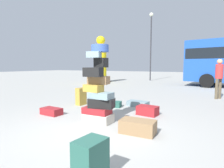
# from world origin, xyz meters

# --- Properties ---
(ground_plane) EXTENTS (80.00, 80.00, 0.00)m
(ground_plane) POSITION_xyz_m (0.00, 0.00, 0.00)
(ground_plane) COLOR #9E9E99
(suitcase_tower) EXTENTS (0.81, 0.59, 1.95)m
(suitcase_tower) POSITION_xyz_m (-0.22, 0.60, 0.76)
(suitcase_tower) COLOR beige
(suitcase_tower) RESTS_ON ground
(suitcase_tan_white_trunk) EXTENTS (0.26, 0.39, 0.63)m
(suitcase_tan_white_trunk) POSITION_xyz_m (-1.92, 2.07, 0.31)
(suitcase_tan_white_trunk) COLOR #B28C33
(suitcase_tan_white_trunk) RESTS_ON ground
(suitcase_teal_left_side) EXTENTS (0.59, 0.47, 0.19)m
(suitcase_teal_left_side) POSITION_xyz_m (-0.72, 2.35, 0.09)
(suitcase_teal_left_side) COLOR #26594C
(suitcase_teal_left_side) RESTS_ON ground
(suitcase_maroon_upright_blue) EXTENTS (0.65, 0.38, 0.20)m
(suitcase_maroon_upright_blue) POSITION_xyz_m (-1.84, 0.56, 0.10)
(suitcase_maroon_upright_blue) COLOR maroon
(suitcase_maroon_upright_blue) RESTS_ON ground
(suitcase_brown_foreground_near) EXTENTS (0.75, 0.44, 0.29)m
(suitcase_brown_foreground_near) POSITION_xyz_m (0.94, 0.33, 0.14)
(suitcase_brown_foreground_near) COLOR olive
(suitcase_brown_foreground_near) RESTS_ON ground
(suitcase_maroon_behind_tower) EXTENTS (0.62, 0.45, 0.27)m
(suitcase_maroon_behind_tower) POSITION_xyz_m (0.67, 1.86, 0.13)
(suitcase_maroon_behind_tower) COLOR maroon
(suitcase_maroon_behind_tower) RESTS_ON ground
(suitcase_slate_foreground_far) EXTENTS (0.76, 0.46, 0.18)m
(suitcase_slate_foreground_far) POSITION_xyz_m (-0.01, 2.86, 0.09)
(suitcase_slate_foreground_far) COLOR gray
(suitcase_slate_foreground_far) RESTS_ON ground
(suitcase_teal_right_side) EXTENTS (0.34, 0.42, 0.55)m
(suitcase_teal_right_side) POSITION_xyz_m (1.01, -1.53, 0.27)
(suitcase_teal_right_side) COLOR #26594C
(suitcase_teal_right_side) RESTS_ON ground
(person_tourist_with_camera) EXTENTS (0.30, 0.30, 1.72)m
(person_tourist_with_camera) POSITION_xyz_m (2.54, 5.88, 1.03)
(person_tourist_with_camera) COLOR brown
(person_tourist_with_camera) RESTS_ON ground
(yellow_dummy_statue) EXTENTS (1.33, 1.33, 3.91)m
(yellow_dummy_statue) POSITION_xyz_m (-6.09, 10.23, 1.74)
(yellow_dummy_statue) COLOR yellow
(yellow_dummy_statue) RESTS_ON ground
(lamp_post) EXTENTS (0.36, 0.36, 6.36)m
(lamp_post) POSITION_xyz_m (-2.98, 14.23, 4.13)
(lamp_post) COLOR #333338
(lamp_post) RESTS_ON ground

